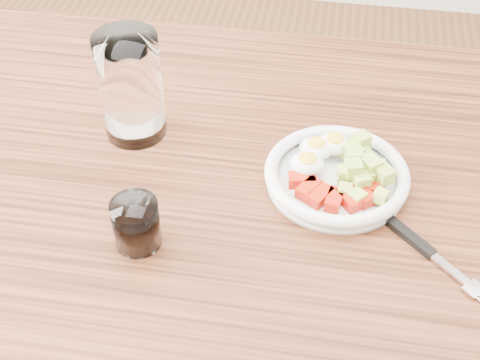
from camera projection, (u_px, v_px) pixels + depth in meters
name	position (u px, v px, depth m)	size (l,w,h in m)	color
dining_table	(245.00, 248.00, 1.00)	(1.50, 0.90, 0.77)	brown
bowl	(337.00, 174.00, 0.94)	(0.21, 0.21, 0.05)	white
fork	(420.00, 245.00, 0.87)	(0.17, 0.16, 0.01)	black
water_glass	(131.00, 87.00, 0.98)	(0.09, 0.09, 0.17)	white
coffee_glass	(136.00, 224.00, 0.85)	(0.06, 0.06, 0.07)	white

